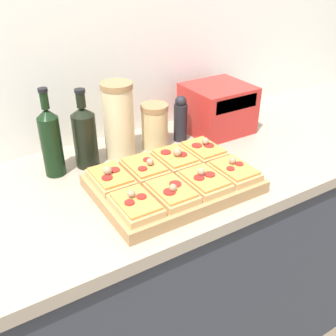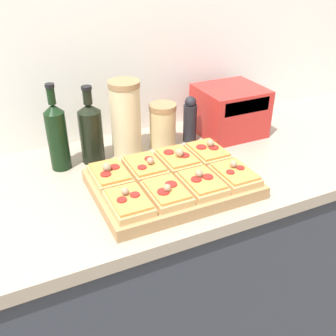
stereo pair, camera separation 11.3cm
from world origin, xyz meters
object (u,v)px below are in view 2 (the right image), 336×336
object	(u,v)px
wine_bottle	(91,132)
cutting_board	(172,184)
pepper_mill	(190,120)
toaster_oven	(230,111)
grain_jar_tall	(126,119)
olive_oil_bottle	(57,135)
grain_jar_short	(163,126)

from	to	relation	value
wine_bottle	cutting_board	bearing A→B (deg)	-59.13
pepper_mill	toaster_oven	xyz separation A→B (m)	(0.17, -0.00, 0.01)
cutting_board	grain_jar_tall	size ratio (longest dim) A/B	1.77
cutting_board	pepper_mill	bearing A→B (deg)	53.30
toaster_oven	cutting_board	bearing A→B (deg)	-143.85
wine_bottle	pepper_mill	size ratio (longest dim) A/B	1.52
olive_oil_bottle	wine_bottle	world-z (taller)	olive_oil_bottle
wine_bottle	grain_jar_tall	bearing A→B (deg)	-0.00
grain_jar_short	pepper_mill	distance (m)	0.11
cutting_board	grain_jar_short	world-z (taller)	grain_jar_short
wine_bottle	toaster_oven	bearing A→B (deg)	-0.09
wine_bottle	grain_jar_short	distance (m)	0.26
grain_jar_tall	cutting_board	bearing A→B (deg)	-81.28
pepper_mill	olive_oil_bottle	bearing A→B (deg)	-180.00
wine_bottle	grain_jar_short	bearing A→B (deg)	-0.00
olive_oil_bottle	toaster_oven	distance (m)	0.64
grain_jar_tall	pepper_mill	size ratio (longest dim) A/B	1.52
cutting_board	pepper_mill	world-z (taller)	pepper_mill
pepper_mill	toaster_oven	bearing A→B (deg)	-0.29
olive_oil_bottle	grain_jar_short	distance (m)	0.37
olive_oil_bottle	grain_jar_short	xyz separation A→B (m)	(0.37, 0.00, -0.04)
cutting_board	grain_jar_tall	bearing A→B (deg)	98.72
pepper_mill	grain_jar_short	bearing A→B (deg)	-180.00
olive_oil_bottle	wine_bottle	xyz separation A→B (m)	(0.11, 0.00, -0.01)
olive_oil_bottle	wine_bottle	bearing A→B (deg)	0.00
cutting_board	olive_oil_bottle	xyz separation A→B (m)	(-0.27, 0.27, 0.10)
grain_jar_tall	olive_oil_bottle	bearing A→B (deg)	-180.00
wine_bottle	grain_jar_short	world-z (taller)	wine_bottle
pepper_mill	wine_bottle	bearing A→B (deg)	180.00
olive_oil_bottle	toaster_oven	xyz separation A→B (m)	(0.64, -0.00, -0.03)
wine_bottle	grain_jar_short	size ratio (longest dim) A/B	1.63
grain_jar_tall	toaster_oven	world-z (taller)	grain_jar_tall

